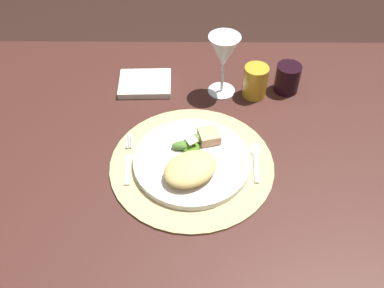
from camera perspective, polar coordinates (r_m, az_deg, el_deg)
name	(u,v)px	position (r m, az deg, el deg)	size (l,w,h in m)	color
dining_table	(164,181)	(1.13, -3.74, -4.90)	(1.49, 0.98, 0.73)	#40201A
placemat	(192,164)	(1.02, -0.02, -2.67)	(0.39, 0.39, 0.01)	tan
dinner_plate	(192,161)	(1.02, -0.02, -2.25)	(0.27, 0.27, 0.02)	silver
pasta_serving	(190,169)	(0.96, -0.21, -3.27)	(0.13, 0.10, 0.04)	#DEBC6C
salad_greens	(190,144)	(1.03, -0.24, 0.05)	(0.09, 0.08, 0.03)	#417018
bread_piece	(209,136)	(1.05, 2.24, 1.07)	(0.05, 0.05, 0.02)	tan
fork	(128,161)	(1.03, -8.40, -2.26)	(0.02, 0.16, 0.00)	silver
spoon	(256,156)	(1.05, 8.33, -1.53)	(0.03, 0.12, 0.01)	silver
napkin	(145,84)	(1.24, -6.17, 7.87)	(0.14, 0.12, 0.02)	white
wine_glass	(224,54)	(1.15, 4.17, 11.67)	(0.08, 0.08, 0.18)	silver
amber_tumbler	(255,82)	(1.20, 8.28, 8.10)	(0.07, 0.07, 0.09)	gold
dark_tumbler	(287,78)	(1.23, 12.40, 8.42)	(0.07, 0.07, 0.08)	black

